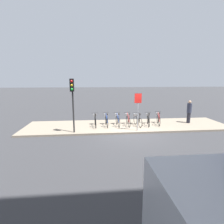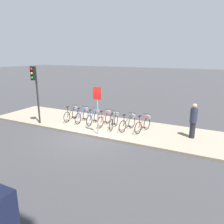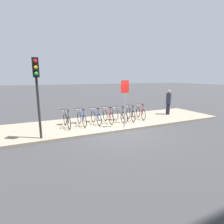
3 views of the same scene
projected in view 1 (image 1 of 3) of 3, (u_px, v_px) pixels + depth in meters
The scene contains 12 objects.
ground_plane at pixel (132, 134), 10.94m from camera, with size 120.00×120.00×0.00m, color #38383A.
sidewalk at pixel (127, 126), 12.63m from camera, with size 14.38×3.49×0.12m.
parked_bicycle_0 at pixel (95, 120), 12.29m from camera, with size 0.46×1.52×0.94m.
parked_bicycle_1 at pixel (106, 120), 12.38m from camera, with size 0.46×1.52×0.94m.
parked_bicycle_2 at pixel (118, 120), 12.43m from camera, with size 0.46×1.52×0.94m.
parked_bicycle_3 at pixel (128, 119), 12.51m from camera, with size 0.46×1.52×0.94m.
parked_bicycle_4 at pixel (137, 120), 12.43m from camera, with size 0.46×1.51×0.94m.
parked_bicycle_5 at pixel (148, 119), 12.55m from camera, with size 0.48×1.50×0.94m.
parked_bicycle_6 at pixel (158, 119), 12.77m from camera, with size 0.50×1.49×0.94m.
pedestrian at pixel (189, 111), 13.07m from camera, with size 0.34×0.34×1.70m.
traffic_light at pixel (72, 94), 10.35m from camera, with size 0.24×0.40×3.30m.
sign_post at pixel (138, 106), 10.93m from camera, with size 0.44×0.07×2.40m.
Camera 1 is at (-2.30, -10.30, 3.42)m, focal length 28.00 mm.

